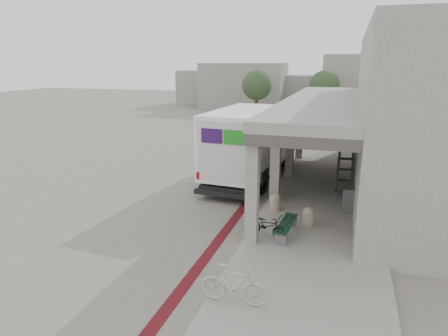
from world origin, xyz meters
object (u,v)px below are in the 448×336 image
(utility_cabinet, at_px, (348,200))
(bicycle_black, at_px, (267,225))
(bench, at_px, (286,226))
(fedex_truck, at_px, (252,141))
(bicycle_cream, at_px, (234,285))

(utility_cabinet, xyz_separation_m, bicycle_black, (-2.50, -3.23, -0.06))
(bench, xyz_separation_m, bicycle_black, (-0.58, -0.36, 0.10))
(bench, bearing_deg, bicycle_black, -143.81)
(fedex_truck, xyz_separation_m, bicycle_black, (2.20, -6.97, -1.35))
(utility_cabinet, distance_m, bicycle_cream, 7.53)
(bench, distance_m, bicycle_cream, 4.27)
(bench, bearing_deg, fedex_truck, 116.87)
(fedex_truck, distance_m, bench, 7.31)
(bicycle_cream, bearing_deg, utility_cabinet, -20.78)
(bench, height_order, bicycle_black, bicycle_black)
(bench, height_order, bicycle_cream, bicycle_cream)
(bicycle_black, distance_m, bicycle_cream, 3.87)
(utility_cabinet, bearing_deg, bicycle_black, -129.00)
(bicycle_cream, bearing_deg, fedex_truck, 10.09)
(bench, distance_m, bicycle_black, 0.69)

